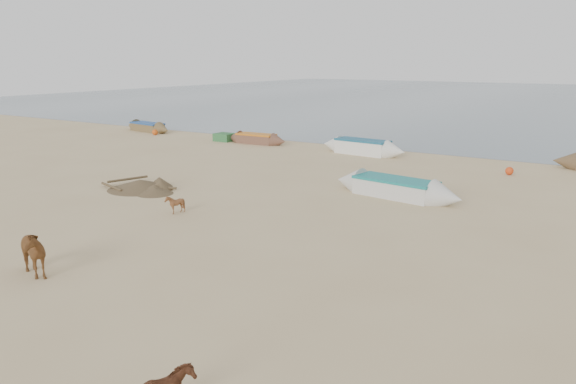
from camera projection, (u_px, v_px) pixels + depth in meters
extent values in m
plane|color=tan|center=(226.00, 243.00, 19.46)|extent=(140.00, 140.00, 0.00)
plane|color=slate|center=(558.00, 100.00, 86.75)|extent=(160.00, 160.00, 0.00)
imported|color=brown|center=(28.00, 252.00, 16.31)|extent=(1.88, 1.16, 1.47)
imported|color=brown|center=(175.00, 204.00, 23.02)|extent=(0.95, 0.92, 0.79)
cone|color=brown|center=(140.00, 184.00, 27.40)|extent=(3.40, 3.40, 0.47)
cube|color=#2E6636|center=(225.00, 137.00, 43.31)|extent=(1.40, 1.20, 0.60)
sphere|color=red|center=(509.00, 171.00, 30.73)|extent=(0.44, 0.44, 0.44)
cube|color=slate|center=(357.00, 147.00, 38.79)|extent=(1.20, 1.10, 0.56)
sphere|color=#C94E12|center=(155.00, 132.00, 46.69)|extent=(0.48, 0.48, 0.48)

